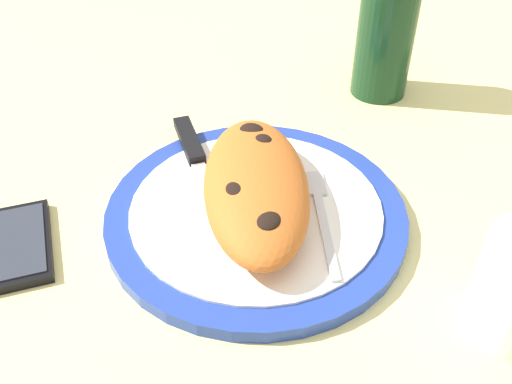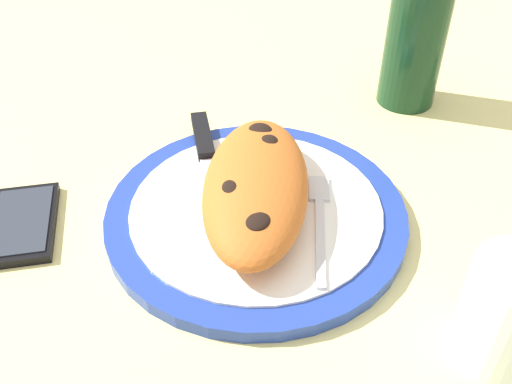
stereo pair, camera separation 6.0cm
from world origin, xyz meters
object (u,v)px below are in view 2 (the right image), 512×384
at_px(plate, 256,213).
at_px(fork, 320,217).
at_px(knife, 206,152).
at_px(wine_bottle, 417,30).
at_px(calzone, 255,185).
at_px(water_glass, 507,319).
at_px(smartphone, 23,223).

xyz_separation_m(plate, fork, (-0.00, -0.07, 0.01)).
relative_size(knife, wine_bottle, 0.79).
height_order(calzone, water_glass, water_glass).
xyz_separation_m(water_glass, wine_bottle, (0.40, 0.10, 0.06)).
bearing_deg(knife, wine_bottle, -44.70).
distance_m(plate, water_glass, 0.27).
relative_size(smartphone, wine_bottle, 0.50).
bearing_deg(knife, fork, -116.42).
distance_m(calzone, smartphone, 0.25).
height_order(calzone, wine_bottle, wine_bottle).
bearing_deg(wine_bottle, calzone, 154.55).
xyz_separation_m(plate, knife, (0.07, 0.08, 0.01)).
height_order(smartphone, water_glass, water_glass).
distance_m(fork, wine_bottle, 0.32).
height_order(calzone, smartphone, calzone).
xyz_separation_m(fork, knife, (0.07, 0.15, 0.00)).
xyz_separation_m(fork, water_glass, (-0.11, -0.17, 0.02)).
relative_size(plate, wine_bottle, 1.19).
height_order(fork, water_glass, water_glass).
bearing_deg(wine_bottle, plate, 154.97).
relative_size(knife, smartphone, 1.56).
height_order(plate, fork, fork).
relative_size(plate, smartphone, 2.36).
relative_size(plate, water_glass, 3.22).
bearing_deg(plate, smartphone, 107.92).
distance_m(plate, wine_bottle, 0.34).
bearing_deg(smartphone, fork, -76.04).
distance_m(knife, smartphone, 0.22).
distance_m(plate, smartphone, 0.25).
height_order(smartphone, wine_bottle, wine_bottle).
bearing_deg(knife, smartphone, 134.17).
xyz_separation_m(plate, water_glass, (-0.11, -0.24, 0.03)).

